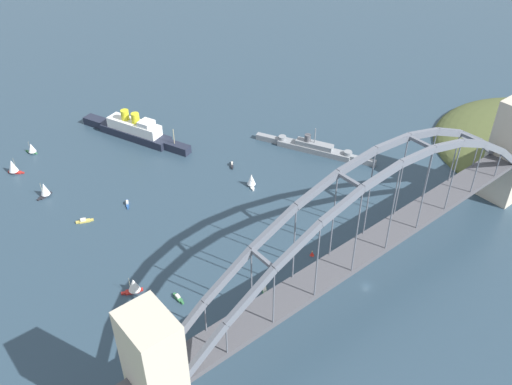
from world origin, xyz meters
The scene contains 15 objects.
ground_plane centered at (0.00, 0.00, 0.00)m, with size 1400.00×1400.00×0.00m, color #283D4C.
harbor_arch_bridge centered at (0.00, 0.00, 30.16)m, with size 279.42×19.21×72.37m.
ocean_liner centered at (-15.49, 184.76, 5.56)m, with size 36.44×80.93×18.34m.
naval_cruiser centered at (62.13, 98.92, 2.82)m, with size 37.45×72.48×16.73m.
small_boat_0 centered at (12.83, 118.20, 0.85)m, with size 5.10×6.48×2.32m.
small_boat_1 centered at (-54.73, 124.51, 0.72)m, with size 4.52×7.89×2.07m.
small_boat_2 centered at (-79.62, 125.82, 0.74)m, with size 8.88×4.94×2.08m.
small_boat_3 centered at (-71.20, 48.32, 0.78)m, with size 1.87×7.62×2.15m.
small_boat_4 centered at (-86.04, 160.82, 4.46)m, with size 9.42×6.30×9.75m.
small_boat_5 centered at (9.04, 95.02, 4.15)m, with size 6.60×8.49×8.85m.
small_boat_6 centered at (-38.72, 26.80, 0.80)m, with size 6.82×8.84×2.28m.
small_boat_7 centered at (-91.37, 194.89, 4.68)m, with size 8.40×8.72×10.10m.
small_boat_8 centered at (-74.58, 209.35, 3.62)m, with size 6.36×8.23×7.78m.
small_boat_9 centered at (-84.01, 64.84, 4.14)m, with size 9.60×7.13×8.95m.
channel_marker_buoy centered at (-4.84, 30.82, 1.12)m, with size 2.20×2.20×2.75m.
Camera 1 is at (-153.02, -105.73, 186.34)m, focal length 38.86 mm.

